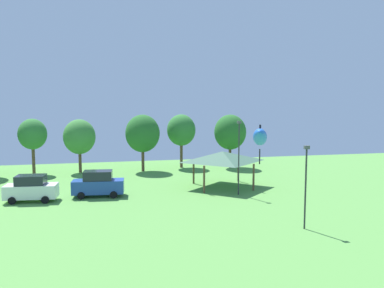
{
  "coord_description": "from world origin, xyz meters",
  "views": [
    {
      "loc": [
        -1.39,
        2.38,
        8.74
      ],
      "look_at": [
        1.6,
        15.73,
        7.24
      ],
      "focal_mm": 38.0,
      "sensor_mm": 36.0,
      "label": 1
    }
  ],
  "objects_px": {
    "kite_flying_1": "(260,137)",
    "park_pavilion": "(223,157)",
    "treeline_tree_4": "(143,134)",
    "treeline_tree_5": "(181,130)",
    "parked_car_leftmost": "(31,188)",
    "treeline_tree_6": "(230,132)",
    "light_post_0": "(306,182)",
    "parked_car_second_from_left": "(98,184)",
    "treeline_tree_2": "(32,134)",
    "light_post_1": "(239,154)",
    "treeline_tree_3": "(79,137)"
  },
  "relations": [
    {
      "from": "kite_flying_1",
      "to": "park_pavilion",
      "type": "bearing_deg",
      "value": 76.66
    },
    {
      "from": "treeline_tree_4",
      "to": "treeline_tree_5",
      "type": "xyz_separation_m",
      "value": [
        5.12,
        1.72,
        0.19
      ]
    },
    {
      "from": "parked_car_leftmost",
      "to": "treeline_tree_6",
      "type": "distance_m",
      "value": 25.96
    },
    {
      "from": "park_pavilion",
      "to": "light_post_0",
      "type": "bearing_deg",
      "value": -83.63
    },
    {
      "from": "kite_flying_1",
      "to": "parked_car_leftmost",
      "type": "distance_m",
      "value": 25.19
    },
    {
      "from": "treeline_tree_6",
      "to": "treeline_tree_4",
      "type": "bearing_deg",
      "value": -178.2
    },
    {
      "from": "light_post_0",
      "to": "kite_flying_1",
      "type": "bearing_deg",
      "value": -127.64
    },
    {
      "from": "light_post_0",
      "to": "parked_car_leftmost",
      "type": "bearing_deg",
      "value": 148.21
    },
    {
      "from": "park_pavilion",
      "to": "treeline_tree_5",
      "type": "bearing_deg",
      "value": 98.03
    },
    {
      "from": "treeline_tree_5",
      "to": "park_pavilion",
      "type": "bearing_deg",
      "value": -81.97
    },
    {
      "from": "parked_car_second_from_left",
      "to": "treeline_tree_6",
      "type": "distance_m",
      "value": 21.02
    },
    {
      "from": "light_post_0",
      "to": "treeline_tree_6",
      "type": "height_order",
      "value": "treeline_tree_6"
    },
    {
      "from": "kite_flying_1",
      "to": "treeline_tree_4",
      "type": "relative_size",
      "value": 0.37
    },
    {
      "from": "park_pavilion",
      "to": "treeline_tree_4",
      "type": "bearing_deg",
      "value": 122.7
    },
    {
      "from": "parked_car_second_from_left",
      "to": "park_pavilion",
      "type": "height_order",
      "value": "park_pavilion"
    },
    {
      "from": "kite_flying_1",
      "to": "treeline_tree_2",
      "type": "xyz_separation_m",
      "value": [
        -14.1,
        34.62,
        -2.52
      ]
    },
    {
      "from": "parked_car_leftmost",
      "to": "treeline_tree_2",
      "type": "bearing_deg",
      "value": 103.36
    },
    {
      "from": "kite_flying_1",
      "to": "light_post_1",
      "type": "height_order",
      "value": "kite_flying_1"
    },
    {
      "from": "treeline_tree_6",
      "to": "parked_car_leftmost",
      "type": "bearing_deg",
      "value": -149.39
    },
    {
      "from": "treeline_tree_3",
      "to": "light_post_0",
      "type": "bearing_deg",
      "value": -58.19
    },
    {
      "from": "park_pavilion",
      "to": "treeline_tree_4",
      "type": "distance_m",
      "value": 12.83
    },
    {
      "from": "park_pavilion",
      "to": "treeline_tree_5",
      "type": "height_order",
      "value": "treeline_tree_5"
    },
    {
      "from": "treeline_tree_4",
      "to": "treeline_tree_5",
      "type": "bearing_deg",
      "value": 18.55
    },
    {
      "from": "parked_car_leftmost",
      "to": "treeline_tree_3",
      "type": "bearing_deg",
      "value": 81.57
    },
    {
      "from": "kite_flying_1",
      "to": "treeline_tree_5",
      "type": "relative_size",
      "value": 0.38
    },
    {
      "from": "park_pavilion",
      "to": "light_post_1",
      "type": "bearing_deg",
      "value": -82.68
    },
    {
      "from": "treeline_tree_5",
      "to": "treeline_tree_6",
      "type": "distance_m",
      "value": 6.28
    },
    {
      "from": "treeline_tree_2",
      "to": "treeline_tree_3",
      "type": "bearing_deg",
      "value": 1.86
    },
    {
      "from": "parked_car_leftmost",
      "to": "treeline_tree_5",
      "type": "distance_m",
      "value": 21.9
    },
    {
      "from": "treeline_tree_2",
      "to": "parked_car_second_from_left",
      "type": "bearing_deg",
      "value": -60.07
    },
    {
      "from": "kite_flying_1",
      "to": "park_pavilion",
      "type": "xyz_separation_m",
      "value": [
        5.5,
        23.17,
        -4.14
      ]
    },
    {
      "from": "treeline_tree_2",
      "to": "treeline_tree_3",
      "type": "distance_m",
      "value": 5.27
    },
    {
      "from": "parked_car_leftmost",
      "to": "treeline_tree_5",
      "type": "height_order",
      "value": "treeline_tree_5"
    },
    {
      "from": "parked_car_leftmost",
      "to": "light_post_1",
      "type": "bearing_deg",
      "value": 0.84
    },
    {
      "from": "kite_flying_1",
      "to": "treeline_tree_5",
      "type": "xyz_separation_m",
      "value": [
        3.74,
        35.6,
        -2.4
      ]
    },
    {
      "from": "parked_car_leftmost",
      "to": "park_pavilion",
      "type": "bearing_deg",
      "value": 12.2
    },
    {
      "from": "light_post_1",
      "to": "parked_car_leftmost",
      "type": "bearing_deg",
      "value": 175.17
    },
    {
      "from": "kite_flying_1",
      "to": "parked_car_second_from_left",
      "type": "relative_size",
      "value": 0.55
    },
    {
      "from": "kite_flying_1",
      "to": "light_post_0",
      "type": "relative_size",
      "value": 0.45
    },
    {
      "from": "park_pavilion",
      "to": "treeline_tree_3",
      "type": "xyz_separation_m",
      "value": [
        -14.34,
        11.62,
        1.22
      ]
    },
    {
      "from": "treeline_tree_6",
      "to": "treeline_tree_2",
      "type": "bearing_deg",
      "value": 179.08
    },
    {
      "from": "kite_flying_1",
      "to": "light_post_0",
      "type": "bearing_deg",
      "value": 52.36
    },
    {
      "from": "light_post_0",
      "to": "treeline_tree_2",
      "type": "height_order",
      "value": "treeline_tree_2"
    },
    {
      "from": "kite_flying_1",
      "to": "light_post_0",
      "type": "distance_m",
      "value": 12.23
    },
    {
      "from": "parked_car_second_from_left",
      "to": "treeline_tree_5",
      "type": "relative_size",
      "value": 0.68
    },
    {
      "from": "parked_car_leftmost",
      "to": "treeline_tree_3",
      "type": "xyz_separation_m",
      "value": [
        3.43,
        13.66,
        3.16
      ]
    },
    {
      "from": "light_post_1",
      "to": "treeline_tree_5",
      "type": "xyz_separation_m",
      "value": [
        -2.21,
        16.01,
        1.01
      ]
    },
    {
      "from": "park_pavilion",
      "to": "treeline_tree_3",
      "type": "relative_size",
      "value": 0.99
    },
    {
      "from": "parked_car_second_from_left",
      "to": "treeline_tree_2",
      "type": "bearing_deg",
      "value": 125.29
    },
    {
      "from": "treeline_tree_5",
      "to": "treeline_tree_4",
      "type": "bearing_deg",
      "value": -161.45
    }
  ]
}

